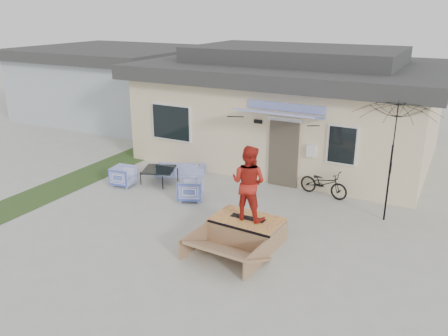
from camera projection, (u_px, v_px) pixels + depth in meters
The scene contains 13 objects.
ground at pixel (180, 236), 11.54m from camera, with size 90.00×90.00×0.00m, color #A7A79D.
grass_strip at pixel (82, 178), 15.51m from camera, with size 1.40×8.00×0.01m, color #29411D.
house at pixel (293, 104), 17.58m from camera, with size 10.80×8.49×4.10m.
neighbor_house at pixel (114, 81), 23.95m from camera, with size 8.60×7.60×3.50m.
loveseat at pixel (181, 166), 15.67m from camera, with size 1.66×0.49×0.65m, color #3148B5.
armchair_left at pixel (124, 175), 14.75m from camera, with size 0.67×0.63×0.69m, color #3148B5.
armchair_right at pixel (190, 188), 13.62m from camera, with size 0.71×0.66×0.73m, color #3148B5.
coffee_table at pixel (159, 176), 15.01m from camera, with size 0.96×0.96×0.47m, color black.
bicycle at pixel (324, 180), 13.87m from camera, with size 0.54×1.54×0.98m, color black.
patio_umbrella at pixel (391, 158), 11.87m from camera, with size 2.20×2.04×2.20m.
skate_ramp at pixel (247, 230), 11.28m from camera, with size 1.65×2.20×0.55m, color #916B49, non-canonical shape.
skateboard at pixel (248, 218), 11.22m from camera, with size 0.87×0.22×0.05m, color black.
skater at pixel (249, 181), 10.92m from camera, with size 0.89×0.69×1.83m, color #AF2319.
Camera 1 is at (5.82, -8.62, 5.40)m, focal length 37.09 mm.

